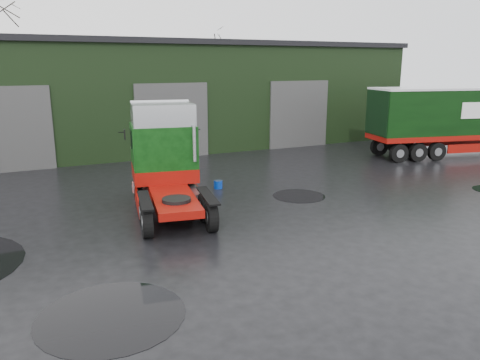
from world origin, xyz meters
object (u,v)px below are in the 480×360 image
Objects in this scene: hero_tractor at (169,161)px; wash_bucket at (218,185)px; tree_back_a at (4,67)px; warehouse at (143,93)px; tree_back_b at (203,78)px; lorry_right at (468,121)px.

wash_bucket is at bearing 51.01° from hero_tractor.
wash_bucket is at bearing -71.67° from tree_back_a.
warehouse is 5.48× the size of hero_tractor.
wash_bucket is 24.82m from tree_back_b.
tree_back_a is (-4.90, 25.50, 2.91)m from hero_tractor.
hero_tractor is 27.88m from tree_back_b.
tree_back_b is (8.00, 10.00, 0.59)m from warehouse.
tree_back_b is (-7.00, 22.34, 1.85)m from lorry_right.
warehouse is at bearing 88.60° from hero_tractor.
warehouse is at bearing -116.70° from lorry_right.
tree_back_b is at bearing 51.34° from warehouse.
lorry_right is 1.92× the size of tree_back_b.
warehouse is 2.25× the size of lorry_right.
warehouse is at bearing -128.66° from tree_back_b.
lorry_right is at bearing 19.83° from hero_tractor.
warehouse is at bearing -51.34° from tree_back_a.
hero_tractor is at bearing -113.53° from tree_back_b.
lorry_right is 32.19m from tree_back_a.
lorry_right reaches higher than hero_tractor.
warehouse is at bearing 88.48° from wash_bucket.
hero_tractor is 0.79× the size of tree_back_b.
hero_tractor is at bearing -67.35° from lorry_right.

